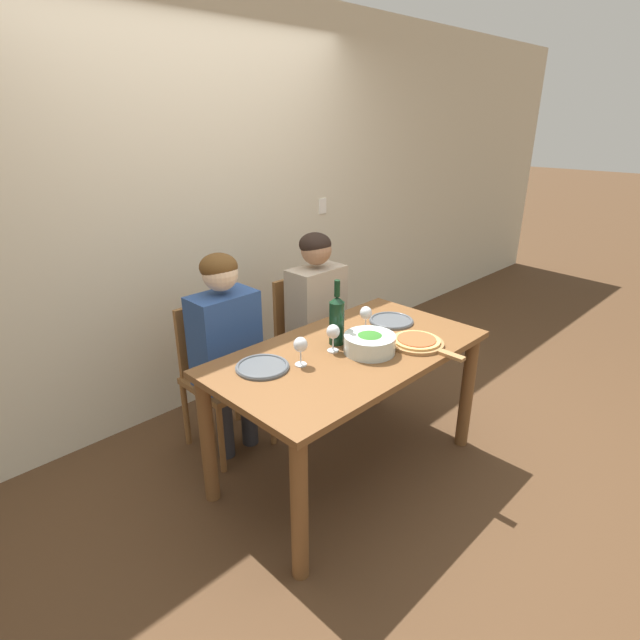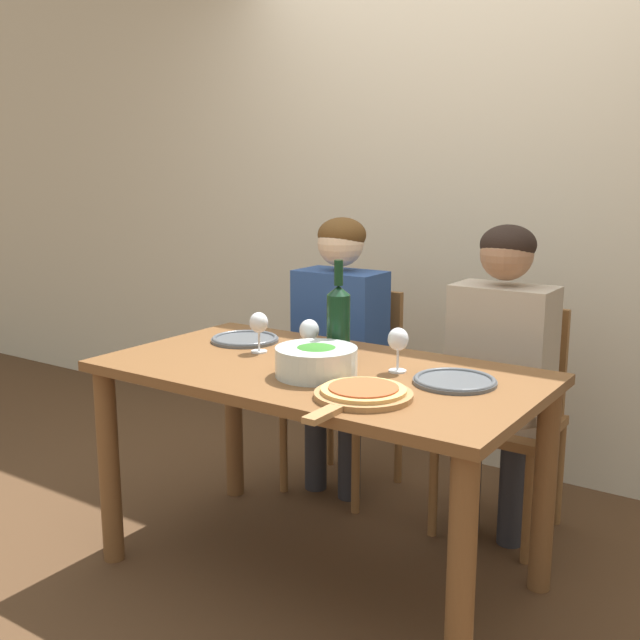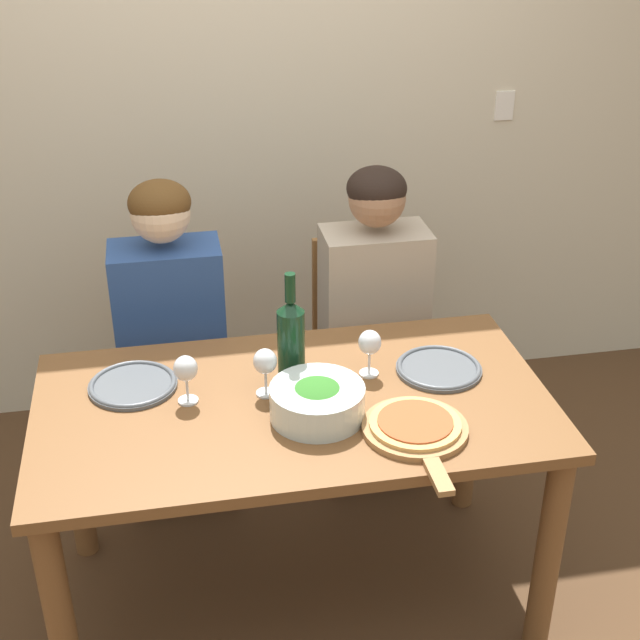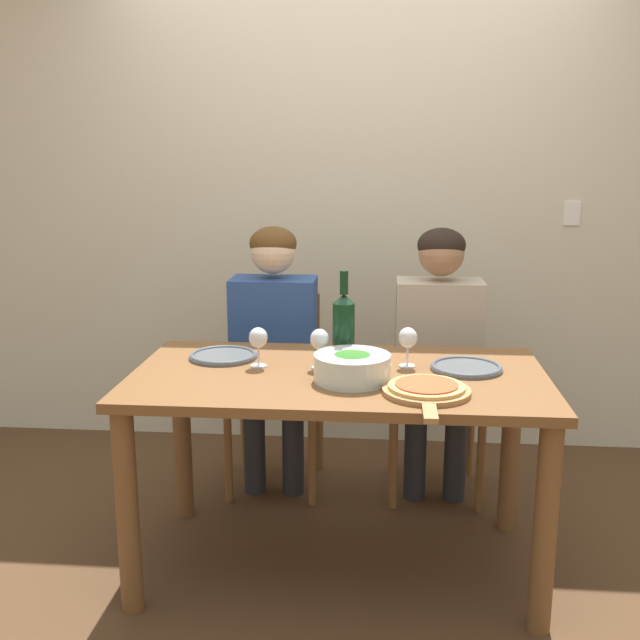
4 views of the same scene
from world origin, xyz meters
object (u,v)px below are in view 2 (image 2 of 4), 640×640
broccoli_bowl (316,361)px  wine_glass_right (398,341)px  wine_bottle (338,322)px  pizza_on_board (362,394)px  dinner_plate_right (455,381)px  chair_right (507,408)px  wine_glass_centre (309,332)px  dinner_plate_left (245,339)px  person_woman (338,330)px  person_man (500,353)px  chair_left (351,380)px  wine_glass_left (259,325)px

broccoli_bowl → wine_glass_right: size_ratio=1.79×
wine_bottle → pizza_on_board: bearing=-48.0°
broccoli_bowl → dinner_plate_right: (0.41, 0.17, -0.04)m
chair_right → wine_glass_centre: 0.93m
dinner_plate_left → pizza_on_board: bearing=-26.5°
wine_glass_right → person_woman: bearing=137.2°
wine_glass_right → person_man: bearing=74.1°
dinner_plate_right → person_man: bearing=96.3°
chair_left → wine_glass_right: bearing=-48.0°
pizza_on_board → wine_glass_centre: 0.48m
person_man → broccoli_bowl: 0.82m
wine_bottle → dinner_plate_right: wine_bottle is taller
chair_left → pizza_on_board: bearing=-56.6°
pizza_on_board → wine_glass_right: wine_glass_right is taller
person_woman → wine_glass_right: 0.81m
pizza_on_board → wine_glass_right: (-0.06, 0.32, 0.09)m
wine_glass_left → dinner_plate_right: bearing=2.0°
chair_left → person_man: (0.74, -0.11, 0.25)m
person_woman → wine_glass_right: (0.59, -0.54, 0.13)m
chair_left → dinner_plate_right: (0.80, -0.67, 0.29)m
dinner_plate_left → wine_glass_right: size_ratio=1.76×
pizza_on_board → wine_glass_left: wine_glass_left is taller
dinner_plate_right → pizza_on_board: pizza_on_board is taller
person_woman → wine_glass_centre: bearing=-66.2°
person_man → wine_glass_left: 0.93m
chair_left → wine_bottle: wine_bottle is taller
dinner_plate_right → wine_glass_left: size_ratio=1.76×
chair_left → broccoli_bowl: bearing=-65.3°
broccoli_bowl → chair_left: bearing=114.7°
chair_left → dinner_plate_right: 1.08m
person_woman → wine_glass_left: bearing=-86.9°
chair_left → chair_right: size_ratio=1.00×
dinner_plate_left → broccoli_bowl: bearing=-26.2°
person_woman → pizza_on_board: (0.64, -0.86, 0.04)m
wine_bottle → wine_glass_centre: bearing=-147.2°
dinner_plate_right → wine_glass_left: (-0.77, -0.03, 0.10)m
person_man → wine_glass_left: size_ratio=8.17×
wine_bottle → person_man: bearing=53.8°
wine_bottle → dinner_plate_left: size_ratio=1.36×
chair_right → pizza_on_board: chair_right is taller
wine_glass_left → wine_glass_centre: (0.23, -0.00, 0.00)m
wine_glass_left → wine_glass_centre: bearing=-0.7°
chair_left → dinner_plate_left: (-0.13, -0.59, 0.29)m
dinner_plate_left → wine_glass_left: size_ratio=1.76×
dinner_plate_right → wine_glass_left: bearing=-178.0°
person_woman → dinner_plate_right: bearing=-35.1°
chair_right → dinner_plate_right: bearing=-84.7°
person_man → wine_bottle: bearing=-126.2°
wine_bottle → pizza_on_board: wine_bottle is taller
pizza_on_board → person_man: bearing=83.5°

